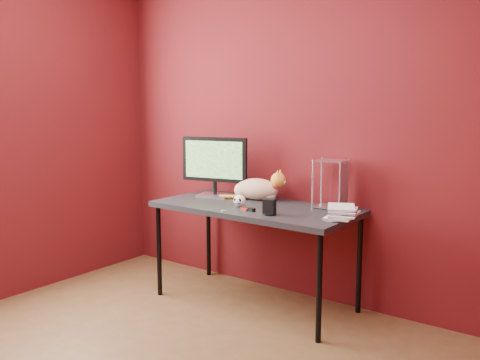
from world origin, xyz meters
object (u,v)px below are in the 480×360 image
Objects in this scene: monitor at (214,164)px; book_stack at (332,147)px; cat at (257,189)px; desk at (255,212)px; skull_mug at (240,201)px; speaker at (269,207)px.

monitor is 0.58× the size of book_stack.
monitor is 1.13m from book_stack.
cat is 0.53× the size of book_stack.
desk is 2.77× the size of monitor.
book_stack is at bearing -6.33° from skull_mug.
book_stack is (0.63, -0.04, 0.52)m from desk.
skull_mug reaches higher than desk.
desk is 0.58m from monitor.
book_stack is at bearing -21.44° from monitor.
book_stack reaches higher than cat.
desk is 0.15m from skull_mug.
monitor reaches higher than speaker.
speaker is 0.58m from book_stack.
skull_mug is (-0.07, -0.10, 0.09)m from desk.
desk is at bearing -70.65° from cat.
speaker is (0.26, -0.20, 0.10)m from desk.
book_stack is (1.10, -0.14, 0.20)m from monitor.
cat is at bearing 88.24° from skull_mug.
speaker is at bearing -37.99° from desk.
speaker is (0.33, -0.10, 0.01)m from skull_mug.
speaker reaches higher than skull_mug.
cat reaches higher than desk.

